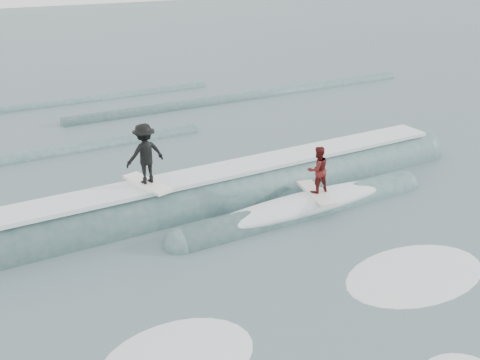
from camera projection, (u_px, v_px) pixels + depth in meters
ground at (344, 293)px, 13.71m from camera, size 160.00×160.00×0.00m
breaking_wave at (239, 200)px, 18.69m from camera, size 20.64×3.87×2.18m
surfer_black at (145, 155)px, 16.71m from camera, size 1.32×2.07×2.04m
surfer_red at (317, 173)px, 17.59m from camera, size 0.93×2.07×1.69m
whitewater at (337, 330)px, 12.38m from camera, size 14.39×5.36×0.10m
far_swells at (115, 120)px, 27.57m from camera, size 38.54×8.65×0.80m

